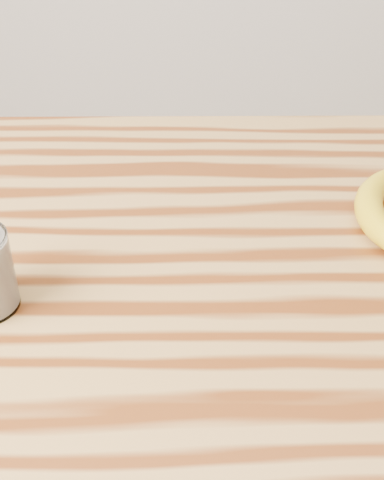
{
  "coord_description": "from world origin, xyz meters",
  "views": [
    {
      "loc": [
        -0.09,
        -0.68,
        1.42
      ],
      "look_at": [
        -0.08,
        -0.01,
        0.93
      ],
      "focal_mm": 50.0,
      "sensor_mm": 36.0,
      "label": 1
    }
  ],
  "objects": [
    {
      "name": "table",
      "position": [
        0.0,
        0.0,
        0.77
      ],
      "size": [
        1.2,
        0.8,
        0.9
      ],
      "color": "#A0733C",
      "rests_on": "ground"
    },
    {
      "name": "banana",
      "position": [
        0.16,
        0.07,
        0.92
      ],
      "size": [
        0.16,
        0.33,
        0.04
      ],
      "primitive_type": null,
      "rotation": [
        0.0,
        0.0,
        -0.14
      ],
      "color": "gold",
      "rests_on": "table"
    }
  ]
}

